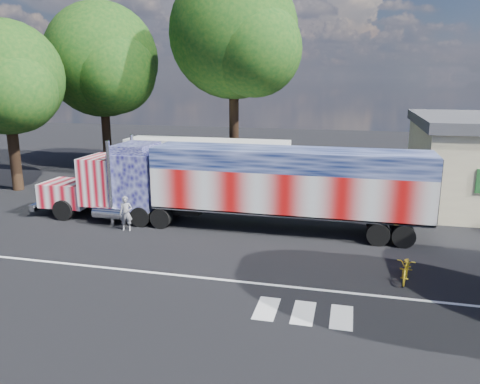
% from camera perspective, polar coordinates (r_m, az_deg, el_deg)
% --- Properties ---
extents(ground, '(100.00, 100.00, 0.00)m').
position_cam_1_polar(ground, '(20.61, -1.99, -7.08)').
color(ground, black).
extents(lane_markings, '(30.00, 2.67, 0.01)m').
position_cam_1_polar(lane_markings, '(16.86, 0.19, -12.01)').
color(lane_markings, silver).
rests_on(lane_markings, ground).
extents(semi_truck, '(20.35, 3.21, 4.34)m').
position_cam_1_polar(semi_truck, '(23.12, -0.27, 1.03)').
color(semi_truck, black).
rests_on(semi_truck, ground).
extents(coach_bus, '(11.18, 2.60, 3.25)m').
position_cam_1_polar(coach_bus, '(32.02, -4.05, 3.60)').
color(coach_bus, white).
rests_on(coach_bus, ground).
extents(woman, '(0.72, 0.58, 1.72)m').
position_cam_1_polar(woman, '(23.59, -13.74, -2.56)').
color(woman, slate).
rests_on(woman, ground).
extents(bicycle, '(0.93, 1.89, 0.95)m').
position_cam_1_polar(bicycle, '(18.59, 19.63, -8.73)').
color(bicycle, gold).
rests_on(bicycle, ground).
extents(tree_nw_a, '(9.33, 8.88, 13.12)m').
position_cam_1_polar(tree_nw_a, '(39.58, -16.37, 15.12)').
color(tree_nw_a, black).
rests_on(tree_nw_a, ground).
extents(tree_n_mid, '(9.61, 9.16, 14.93)m').
position_cam_1_polar(tree_n_mid, '(34.71, -0.54, 18.67)').
color(tree_n_mid, black).
rests_on(tree_n_mid, ground).
extents(tree_w_a, '(7.59, 7.23, 10.95)m').
position_cam_1_polar(tree_w_a, '(33.90, -26.54, 12.29)').
color(tree_w_a, black).
rests_on(tree_w_a, ground).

